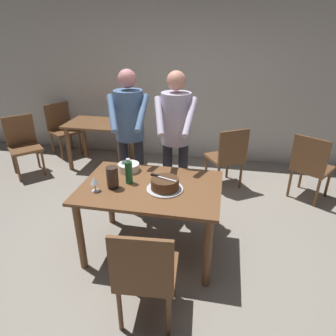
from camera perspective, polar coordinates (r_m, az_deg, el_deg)
ground_plane at (r=3.26m, az=-2.99°, el=-15.07°), size 14.00×14.00×0.00m
back_wall at (r=5.12m, az=3.95°, el=16.62°), size 10.00×0.12×2.70m
main_dining_table at (r=2.89m, az=-3.27°, el=-5.50°), size 1.32×0.91×0.75m
cake_on_platter at (r=2.74m, az=-0.60°, el=-3.17°), size 0.34×0.34×0.11m
cake_knife at (r=2.75m, az=-1.87°, el=-1.61°), size 0.26×0.12×0.02m
plate_stack at (r=3.13m, az=-7.49°, el=0.15°), size 0.22×0.22×0.08m
wine_glass_near at (r=2.77m, az=-13.86°, el=-2.41°), size 0.08×0.08×0.14m
water_bottle at (r=2.86m, az=-7.51°, el=-0.75°), size 0.07×0.07×0.25m
hurricane_lamp at (r=2.80m, az=-10.56°, el=-1.76°), size 0.11×0.11×0.21m
person_cutting_cake at (r=3.28m, az=1.47°, el=6.88°), size 0.47×0.56×1.72m
person_standing_beside at (r=3.43m, az=-7.31°, el=7.52°), size 0.46×0.57×1.72m
chair_near_side at (r=2.30m, az=-4.33°, el=-19.29°), size 0.47×0.47×0.90m
background_table at (r=4.99m, az=-12.95°, el=6.70°), size 1.00×0.70×0.74m
background_chair_0 at (r=5.13m, az=-25.86°, el=4.24°), size 0.62×0.62×0.90m
background_chair_1 at (r=5.72m, az=-19.54°, el=7.33°), size 0.61×0.61×0.90m
background_chair_2 at (r=4.29m, az=25.59°, el=0.46°), size 0.61×0.61×0.90m
background_chair_3 at (r=4.24m, az=11.28°, el=2.31°), size 0.61×0.61×0.90m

